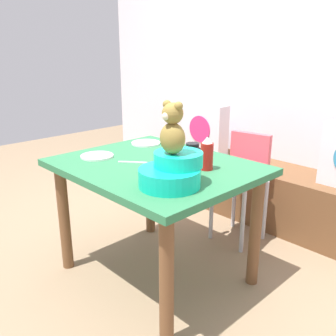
{
  "coord_description": "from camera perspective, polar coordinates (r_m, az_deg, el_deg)",
  "views": [
    {
      "loc": [
        1.53,
        -1.37,
        1.38
      ],
      "look_at": [
        0.0,
        0.1,
        0.69
      ],
      "focal_mm": 39.68,
      "sensor_mm": 36.0,
      "label": 1
    }
  ],
  "objects": [
    {
      "name": "ground_plane",
      "position": [
        2.47,
        -1.74,
        -15.91
      ],
      "size": [
        8.0,
        8.0,
        0.0
      ],
      "primitive_type": "plane",
      "color": "#8C7256"
    },
    {
      "name": "back_wall",
      "position": [
        3.23,
        18.56,
        15.73
      ],
      "size": [
        4.4,
        0.1,
        2.6
      ],
      "primitive_type": "cube",
      "color": "silver",
      "rests_on": "ground_plane"
    },
    {
      "name": "window_bench",
      "position": [
        3.2,
        14.38,
        -3.58
      ],
      "size": [
        2.6,
        0.44,
        0.46
      ],
      "primitive_type": "cube",
      "color": "brown",
      "rests_on": "ground_plane"
    },
    {
      "name": "pillow_floral_left",
      "position": [
        3.42,
        5.68,
        6.14
      ],
      "size": [
        0.44,
        0.15,
        0.44
      ],
      "color": "silver",
      "rests_on": "window_bench"
    },
    {
      "name": "dining_table",
      "position": [
        2.18,
        -1.89,
        -2.15
      ],
      "size": [
        1.12,
        0.9,
        0.74
      ],
      "color": "#2D7247",
      "rests_on": "ground_plane"
    },
    {
      "name": "highchair",
      "position": [
        2.72,
        11.2,
        -0.7
      ],
      "size": [
        0.37,
        0.49,
        0.79
      ],
      "color": "#D84C59",
      "rests_on": "ground_plane"
    },
    {
      "name": "infant_seat_teal",
      "position": [
        1.79,
        0.68,
        -0.53
      ],
      "size": [
        0.3,
        0.33,
        0.16
      ],
      "color": "#10C5A7",
      "rests_on": "dining_table"
    },
    {
      "name": "teddy_bear",
      "position": [
        1.73,
        0.69,
        5.95
      ],
      "size": [
        0.13,
        0.12,
        0.25
      ],
      "color": "olive",
      "rests_on": "infant_seat_teal"
    },
    {
      "name": "ketchup_bottle",
      "position": [
        2.03,
        5.99,
        2.12
      ],
      "size": [
        0.07,
        0.07,
        0.18
      ],
      "color": "red",
      "rests_on": "dining_table"
    },
    {
      "name": "coffee_mug",
      "position": [
        2.24,
        3.83,
        2.63
      ],
      "size": [
        0.12,
        0.08,
        0.09
      ],
      "color": "black",
      "rests_on": "dining_table"
    },
    {
      "name": "dinner_plate_near",
      "position": [
        2.59,
        -3.43,
        3.84
      ],
      "size": [
        0.2,
        0.2,
        0.01
      ],
      "primitive_type": "cylinder",
      "color": "white",
      "rests_on": "dining_table"
    },
    {
      "name": "dinner_plate_far",
      "position": [
        2.32,
        -10.84,
        1.82
      ],
      "size": [
        0.2,
        0.2,
        0.01
      ],
      "primitive_type": "cylinder",
      "color": "white",
      "rests_on": "dining_table"
    },
    {
      "name": "table_fork",
      "position": [
        2.17,
        -5.46,
        0.89
      ],
      "size": [
        0.14,
        0.12,
        0.01
      ],
      "primitive_type": "cube",
      "rotation": [
        0.0,
        0.0,
        2.26
      ],
      "color": "silver",
      "rests_on": "dining_table"
    }
  ]
}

